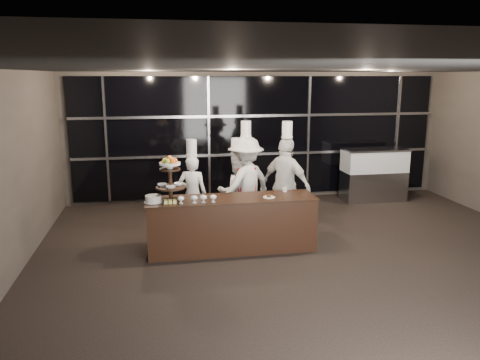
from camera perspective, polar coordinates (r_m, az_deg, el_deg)
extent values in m
plane|color=black|center=(6.92, 11.35, -12.54)|extent=(10.00, 10.00, 0.00)
plane|color=black|center=(6.28, 12.56, 13.12)|extent=(10.00, 10.00, 0.00)
plane|color=#473F38|center=(11.16, 2.30, 5.32)|extent=(9.00, 0.00, 9.00)
cube|color=black|center=(11.10, 2.37, 5.29)|extent=(8.60, 0.04, 2.80)
cube|color=#A5A5AA|center=(11.11, 2.40, 3.21)|extent=(8.60, 0.06, 0.06)
cube|color=#A5A5AA|center=(11.00, 2.45, 7.84)|extent=(8.60, 0.06, 0.06)
cube|color=#A5A5AA|center=(10.86, -15.99, 4.65)|extent=(0.05, 0.05, 2.80)
cube|color=#A5A5AA|center=(10.87, -3.81, 5.12)|extent=(0.05, 0.05, 2.80)
cube|color=#A5A5AA|center=(11.39, 8.33, 5.35)|extent=(0.05, 0.05, 2.80)
cube|color=#A5A5AA|center=(12.31, 18.59, 5.36)|extent=(0.05, 0.05, 2.80)
cube|color=black|center=(7.94, -1.04, -5.46)|extent=(2.80, 0.70, 0.90)
cube|color=black|center=(7.81, -1.06, -2.28)|extent=(2.84, 0.74, 0.03)
cylinder|color=black|center=(7.71, -8.42, -2.38)|extent=(0.24, 0.24, 0.03)
cylinder|color=black|center=(7.63, -8.50, 0.05)|extent=(0.06, 0.06, 0.70)
cylinder|color=black|center=(7.66, -8.47, -0.90)|extent=(0.48, 0.48, 0.02)
cylinder|color=black|center=(7.60, -8.54, 1.30)|extent=(0.34, 0.34, 0.02)
cylinder|color=white|center=(7.59, -8.55, 1.61)|extent=(0.10, 0.10, 0.06)
cylinder|color=white|center=(7.58, -8.56, 1.98)|extent=(0.34, 0.34, 0.04)
sphere|color=#DA5912|center=(7.58, -7.97, 2.36)|extent=(0.09, 0.09, 0.09)
sphere|color=#5FB82F|center=(7.64, -8.29, 2.44)|extent=(0.09, 0.09, 0.09)
sphere|color=#EE4F14|center=(7.64, -8.89, 2.41)|extent=(0.09, 0.09, 0.09)
sphere|color=gold|center=(7.57, -9.18, 2.31)|extent=(0.09, 0.09, 0.09)
sphere|color=#81AC2C|center=(7.51, -8.86, 2.23)|extent=(0.09, 0.09, 0.09)
sphere|color=#E15D13|center=(7.51, -8.25, 2.25)|extent=(0.09, 0.09, 0.09)
sphere|color=orange|center=(7.57, -8.58, 2.64)|extent=(0.09, 0.09, 0.09)
imported|color=white|center=(7.71, -9.45, -0.60)|extent=(0.16, 0.16, 0.04)
imported|color=white|center=(7.72, -7.52, -0.51)|extent=(0.15, 0.15, 0.05)
imported|color=white|center=(7.54, -8.44, -0.87)|extent=(0.16, 0.16, 0.04)
cylinder|color=silver|center=(7.51, -7.21, -2.83)|extent=(0.07, 0.07, 0.01)
cylinder|color=silver|center=(7.50, -7.22, -2.60)|extent=(0.02, 0.02, 0.05)
ellipsoid|color=silver|center=(7.49, -7.23, -2.25)|extent=(0.11, 0.11, 0.08)
ellipsoid|color=green|center=(7.49, -7.23, -2.21)|extent=(0.08, 0.08, 0.05)
cylinder|color=silver|center=(7.52, -5.58, -2.76)|extent=(0.07, 0.07, 0.01)
cylinder|color=silver|center=(7.51, -5.59, -2.53)|extent=(0.02, 0.02, 0.05)
ellipsoid|color=silver|center=(7.50, -5.59, -2.18)|extent=(0.11, 0.11, 0.08)
ellipsoid|color=red|center=(7.50, -5.60, -2.14)|extent=(0.08, 0.08, 0.05)
cylinder|color=silver|center=(7.53, -4.47, -2.71)|extent=(0.07, 0.07, 0.01)
cylinder|color=silver|center=(7.53, -4.47, -2.49)|extent=(0.02, 0.02, 0.05)
ellipsoid|color=silver|center=(7.51, -4.48, -2.13)|extent=(0.11, 0.11, 0.08)
ellipsoid|color=#FFF2AE|center=(7.51, -4.48, -2.10)|extent=(0.08, 0.08, 0.05)
cylinder|color=silver|center=(7.55, -3.28, -2.66)|extent=(0.07, 0.07, 0.01)
cylinder|color=silver|center=(7.54, -3.29, -2.44)|extent=(0.02, 0.02, 0.05)
ellipsoid|color=silver|center=(7.53, -3.29, -2.08)|extent=(0.11, 0.11, 0.08)
ellipsoid|color=#512712|center=(7.53, -3.29, -2.05)|extent=(0.08, 0.08, 0.05)
cylinder|color=white|center=(7.67, -10.51, -2.63)|extent=(0.30, 0.30, 0.01)
cylinder|color=white|center=(7.65, -10.53, -2.23)|extent=(0.26, 0.26, 0.10)
cube|color=#FFF07C|center=(7.52, -9.02, -2.70)|extent=(0.05, 0.06, 0.05)
cube|color=#FFF07C|center=(7.52, -8.49, -2.68)|extent=(0.05, 0.06, 0.05)
cube|color=#FFF07C|center=(7.52, -7.96, -2.66)|extent=(0.05, 0.06, 0.05)
cube|color=#FFF07C|center=(7.58, -9.04, -2.57)|extent=(0.05, 0.06, 0.05)
cube|color=#FFF07C|center=(7.58, -8.51, -2.55)|extent=(0.05, 0.06, 0.05)
cube|color=#FFF07C|center=(7.59, -7.98, -2.52)|extent=(0.05, 0.06, 0.05)
cylinder|color=white|center=(7.83, 3.55, -2.11)|extent=(0.20, 0.20, 0.01)
cylinder|color=#4C2814|center=(7.82, 3.56, -1.93)|extent=(0.08, 0.08, 0.04)
cylinder|color=white|center=(8.24, 5.49, -1.19)|extent=(0.08, 0.08, 0.07)
cube|color=#A5A5AA|center=(11.58, 15.90, -0.67)|extent=(1.47, 0.63, 0.70)
cube|color=silver|center=(11.46, 16.08, 2.25)|extent=(1.47, 0.63, 0.50)
cube|color=#FFC67F|center=(11.46, 16.08, 2.25)|extent=(1.36, 0.52, 0.40)
cube|color=#A5A5AA|center=(11.42, 16.17, 3.58)|extent=(1.49, 0.65, 0.04)
imported|color=white|center=(8.79, -5.80, -1.78)|extent=(0.62, 0.51, 1.48)
cylinder|color=white|center=(8.61, -5.93, 3.96)|extent=(0.19, 0.19, 0.30)
cylinder|color=white|center=(8.63, -5.90, 3.01)|extent=(0.21, 0.21, 0.03)
imported|color=white|center=(8.97, -0.48, -1.43)|extent=(0.76, 0.62, 1.47)
cylinder|color=white|center=(8.80, -0.49, 4.17)|extent=(0.19, 0.19, 0.30)
cylinder|color=white|center=(8.82, -0.49, 3.24)|extent=(0.21, 0.21, 0.03)
imported|color=silver|center=(8.89, 0.71, -0.48)|extent=(1.34, 1.19, 1.80)
cylinder|color=white|center=(8.71, 0.73, 6.26)|extent=(0.19, 0.19, 0.30)
cylinder|color=white|center=(8.73, 0.72, 5.31)|extent=(0.21, 0.21, 0.03)
cube|color=maroon|center=(8.77, 0.86, -0.66)|extent=(0.34, 0.03, 0.67)
imported|color=white|center=(8.80, 5.62, -0.66)|extent=(1.00, 1.10, 1.81)
cylinder|color=white|center=(8.62, 5.77, 6.17)|extent=(0.19, 0.19, 0.30)
cylinder|color=white|center=(8.63, 5.75, 5.22)|extent=(0.21, 0.21, 0.03)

